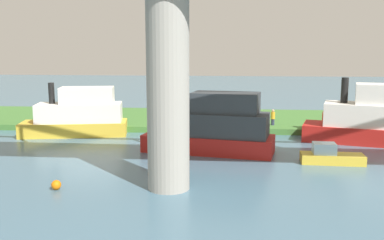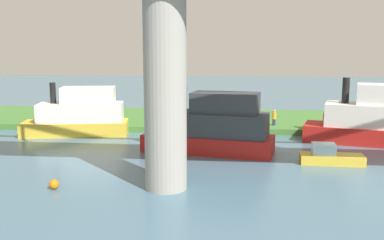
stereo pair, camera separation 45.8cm
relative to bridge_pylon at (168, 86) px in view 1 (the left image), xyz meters
The scene contains 10 objects.
ground_plane 15.71m from the bridge_pylon, 97.21° to the right, with size 160.00×160.00×0.00m, color #476B7F.
grassy_bank 21.36m from the bridge_pylon, 95.13° to the right, with size 80.00×12.00×0.50m, color #427533.
bridge_pylon is the anchor object (origin of this frame).
person_on_bank 18.47m from the bridge_pylon, 112.31° to the right, with size 0.51×0.51×1.39m.
mooring_post 19.71m from the bridge_pylon, 125.53° to the right, with size 0.20×0.20×0.95m, color brown.
houseboat_blue 9.13m from the bridge_pylon, 103.16° to the right, with size 9.39×4.56×4.60m.
skiff_small 18.89m from the bridge_pylon, 139.13° to the right, with size 10.23×5.64×4.97m.
motorboat_red 12.09m from the bridge_pylon, 148.18° to the right, with size 3.92×1.52×1.29m.
riverboat_paddlewheel 16.71m from the bridge_pylon, 54.13° to the right, with size 8.99×4.45×4.40m.
marker_buoy 7.65m from the bridge_pylon, ahead, with size 0.50×0.50×0.50m, color orange.
Camera 1 is at (-1.26, 35.94, 7.12)m, focal length 40.41 mm.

